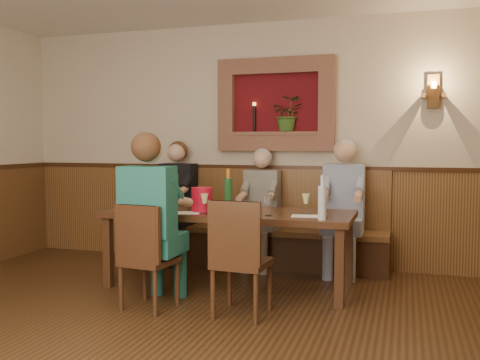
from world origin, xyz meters
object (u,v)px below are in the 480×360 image
object	(u,v)px
person_bench_right	(343,218)
spittoon_bucket	(202,199)
wine_bottle_green_b	(175,189)
water_bottle	(322,202)
chair_near_left	(148,278)
dining_table	(229,218)
bench	(255,237)
person_bench_mid	(260,219)
wine_bottle_green_a	(228,194)
person_chair_front	(153,234)
person_bench_left	(175,212)
chair_near_right	(241,282)

from	to	relation	value
person_bench_right	spittoon_bucket	bearing A→B (deg)	-142.51
wine_bottle_green_b	water_bottle	bearing A→B (deg)	-17.87
chair_near_left	dining_table	bearing A→B (deg)	71.17
bench	wine_bottle_green_b	bearing A→B (deg)	-130.57
dining_table	person_bench_mid	xyz separation A→B (m)	(0.09, 0.84, -0.12)
person_bench_right	wine_bottle_green_a	xyz separation A→B (m)	(-0.99, -0.92, 0.32)
person_chair_front	water_bottle	world-z (taller)	person_chair_front
bench	person_bench_left	size ratio (longest dim) A/B	2.09
dining_table	bench	distance (m)	1.01
chair_near_right	chair_near_left	bearing A→B (deg)	-172.60
dining_table	water_bottle	bearing A→B (deg)	-19.30
person_chair_front	spittoon_bucket	xyz separation A→B (m)	(0.20, 0.66, 0.24)
wine_bottle_green_b	water_bottle	distance (m)	1.69
chair_near_right	bench	bearing A→B (deg)	105.46
person_bench_right	dining_table	bearing A→B (deg)	-140.28
person_bench_right	person_bench_left	bearing A→B (deg)	179.98
bench	person_chair_front	xyz separation A→B (m)	(-0.43, -1.72, 0.30)
bench	water_bottle	size ratio (longest dim) A/B	7.82
person_bench_right	spittoon_bucket	xyz separation A→B (m)	(-1.24, -0.95, 0.26)
person_bench_mid	person_bench_right	distance (m)	0.92
dining_table	chair_near_left	xyz separation A→B (m)	(-0.43, -0.87, -0.41)
person_chair_front	spittoon_bucket	world-z (taller)	person_chair_front
person_bench_left	person_bench_right	xyz separation A→B (m)	(1.96, -0.00, 0.01)
bench	person_bench_left	bearing A→B (deg)	-173.63
bench	wine_bottle_green_a	world-z (taller)	wine_bottle_green_a
person_bench_left	person_chair_front	bearing A→B (deg)	-72.16
person_bench_right	water_bottle	distance (m)	1.21
bench	person_bench_mid	distance (m)	0.27
dining_table	chair_near_right	world-z (taller)	chair_near_right
chair_near_left	water_bottle	size ratio (longest dim) A/B	2.36
chair_near_left	chair_near_right	distance (m)	0.81
person_bench_right	person_chair_front	distance (m)	2.16
person_bench_mid	person_chair_front	size ratio (longest dim) A/B	0.90
person_bench_left	person_bench_mid	xyz separation A→B (m)	(1.04, 0.00, -0.04)
person_bench_left	person_bench_right	bearing A→B (deg)	-0.02
bench	chair_near_right	xyz separation A→B (m)	(0.38, -1.75, -0.05)
bench	water_bottle	world-z (taller)	water_bottle
person_bench_right	wine_bottle_green_a	distance (m)	1.38
chair_near_right	person_bench_mid	bearing A→B (deg)	103.18
chair_near_right	person_bench_mid	world-z (taller)	person_bench_mid
dining_table	spittoon_bucket	bearing A→B (deg)	-153.71
bench	person_bench_left	xyz separation A→B (m)	(-0.95, -0.11, 0.26)
dining_table	wine_bottle_green_a	world-z (taller)	wine_bottle_green_a
spittoon_bucket	wine_bottle_green_a	size ratio (longest dim) A/B	0.56
bench	spittoon_bucket	world-z (taller)	bench
person_bench_right	wine_bottle_green_b	size ratio (longest dim) A/B	3.41
chair_near_left	chair_near_right	xyz separation A→B (m)	(0.81, 0.06, 0.02)
person_bench_left	wine_bottle_green_a	distance (m)	1.37
chair_near_right	person_bench_left	world-z (taller)	person_bench_left
person_bench_left	water_bottle	world-z (taller)	person_bench_left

